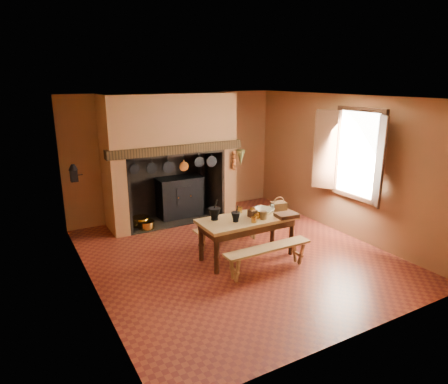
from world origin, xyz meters
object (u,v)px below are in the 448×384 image
at_px(wicker_basket, 279,206).
at_px(coffee_grinder, 253,213).
at_px(mixing_bowl, 263,211).
at_px(iron_range, 180,196).
at_px(work_table, 247,224).
at_px(bench_front, 268,253).

bearing_deg(wicker_basket, coffee_grinder, -161.82).
height_order(mixing_bowl, wicker_basket, wicker_basket).
relative_size(iron_range, work_table, 0.93).
height_order(work_table, bench_front, work_table).
bearing_deg(mixing_bowl, coffee_grinder, -166.97).
bearing_deg(iron_range, work_table, -86.37).
distance_m(work_table, mixing_bowl, 0.41).
bearing_deg(wicker_basket, bench_front, -125.03).
xyz_separation_m(iron_range, mixing_bowl, (0.54, -2.55, 0.31)).
bearing_deg(bench_front, wicker_basket, 44.36).
bearing_deg(work_table, wicker_basket, 6.17).
bearing_deg(work_table, mixing_bowl, 8.84).
xyz_separation_m(bench_front, coffee_grinder, (0.10, 0.63, 0.50)).
height_order(bench_front, mixing_bowl, mixing_bowl).
relative_size(iron_range, bench_front, 1.02).
xyz_separation_m(mixing_bowl, wicker_basket, (0.36, 0.02, 0.04)).
relative_size(mixing_bowl, wicker_basket, 1.23).
relative_size(work_table, mixing_bowl, 4.72).
bearing_deg(coffee_grinder, work_table, 172.10).
distance_m(iron_range, bench_front, 3.25).
bearing_deg(bench_front, mixing_bowl, 61.77).
relative_size(work_table, bench_front, 1.10).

